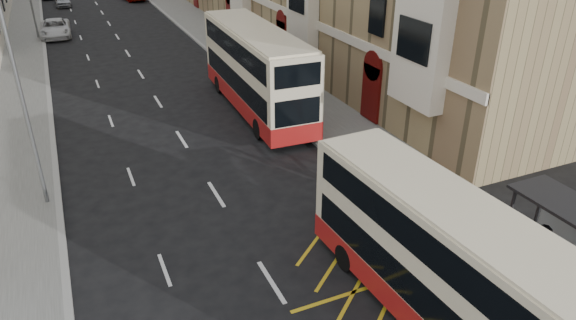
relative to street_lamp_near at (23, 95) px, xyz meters
name	(u,v)px	position (x,y,z in m)	size (l,w,h in m)	color
pavement_right	(239,54)	(14.35, 18.00, -4.56)	(4.00, 120.00, 0.15)	#61615D
pavement_left	(23,79)	(-1.15, 18.00, -4.56)	(3.00, 120.00, 0.15)	#61615D
kerb_right	(215,56)	(12.35, 18.00, -4.56)	(0.25, 120.00, 0.15)	#989893
kerb_left	(47,76)	(0.35, 18.00, -4.56)	(0.25, 120.00, 0.15)	#989893
road_markings	(110,25)	(6.35, 33.00, -4.63)	(10.00, 110.00, 0.01)	silver
guard_railing	(404,193)	(12.60, -6.25, -3.78)	(0.06, 6.56, 1.01)	#AC2316
street_lamp_near	(23,95)	(0.00, 0.00, 0.00)	(0.93, 0.18, 8.00)	slate
double_decker_front	(445,266)	(10.02, -11.57, -2.58)	(2.80, 10.23, 4.04)	beige
double_decker_rear	(256,70)	(11.34, 6.22, -2.23)	(3.11, 11.93, 4.73)	beige
pedestrian_near	(524,277)	(12.82, -11.92, -3.66)	(0.60, 0.40, 1.66)	black
pedestrian_mid	(541,249)	(14.30, -11.21, -3.59)	(0.87, 0.68, 1.79)	black
pedestrian_far	(432,186)	(13.61, -6.63, -3.54)	(1.11, 0.46, 1.90)	black
white_van	(55,28)	(1.44, 30.22, -3.89)	(2.48, 5.37, 1.49)	silver
car_silver	(62,0)	(2.73, 45.59, -3.95)	(1.62, 4.02, 1.37)	#999CA0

